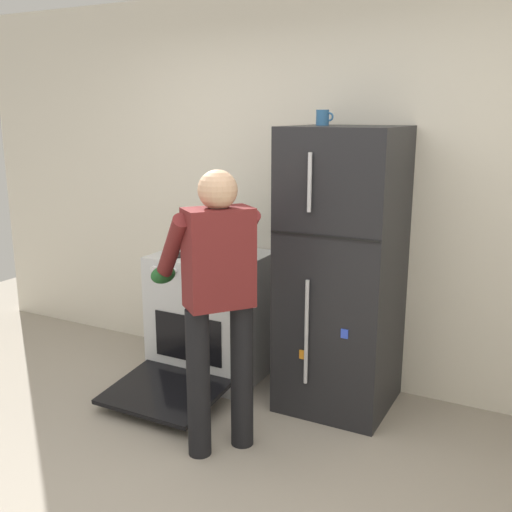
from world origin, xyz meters
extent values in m
cube|color=silver|center=(0.00, 1.95, 1.35)|extent=(6.00, 0.10, 2.70)
cube|color=black|center=(0.41, 1.57, 0.90)|extent=(0.68, 0.68, 1.81)
cube|color=black|center=(0.41, 1.23, 1.19)|extent=(0.67, 0.01, 0.01)
cylinder|color=#B7B7BC|center=(0.32, 1.20, 0.60)|extent=(0.02, 0.02, 0.66)
cylinder|color=#B7B7BC|center=(0.32, 1.20, 1.50)|extent=(0.02, 0.02, 0.34)
cube|color=orange|center=(0.29, 1.22, 0.44)|extent=(0.04, 0.01, 0.06)
cube|color=blue|center=(0.56, 1.22, 0.62)|extent=(0.04, 0.01, 0.06)
cube|color=silver|center=(-0.57, 1.57, 0.45)|extent=(0.76, 0.64, 0.91)
cube|color=black|center=(-0.57, 1.25, 0.38)|extent=(0.53, 0.01, 0.33)
cylinder|color=black|center=(-0.75, 1.43, 0.91)|extent=(0.17, 0.17, 0.01)
cylinder|color=black|center=(-0.39, 1.43, 0.91)|extent=(0.17, 0.17, 0.01)
cylinder|color=black|center=(-0.75, 1.71, 0.91)|extent=(0.17, 0.17, 0.01)
cylinder|color=black|center=(-0.39, 1.71, 0.91)|extent=(0.17, 0.17, 0.01)
cylinder|color=silver|center=(-0.83, 1.23, 0.85)|extent=(0.04, 0.03, 0.04)
cylinder|color=silver|center=(-0.66, 1.23, 0.85)|extent=(0.04, 0.03, 0.04)
cylinder|color=silver|center=(-0.48, 1.23, 0.85)|extent=(0.04, 0.03, 0.04)
cylinder|color=silver|center=(-0.31, 1.23, 0.85)|extent=(0.04, 0.03, 0.04)
cube|color=black|center=(-0.57, 0.96, 0.11)|extent=(0.72, 0.58, 0.09)
cylinder|color=black|center=(-0.07, 0.61, 0.43)|extent=(0.13, 0.13, 0.86)
cylinder|color=black|center=(0.10, 0.81, 0.43)|extent=(0.13, 0.13, 0.86)
cube|color=maroon|center=(0.01, 0.71, 1.13)|extent=(0.38, 0.41, 0.54)
sphere|color=tan|center=(0.01, 0.71, 1.49)|extent=(0.21, 0.21, 0.21)
sphere|color=#3A3A3A|center=(0.01, 0.71, 1.46)|extent=(0.15, 0.15, 0.15)
cylinder|color=maroon|center=(-0.27, 0.68, 1.15)|extent=(0.42, 0.36, 0.46)
cylinder|color=maroon|center=(-0.02, 0.99, 1.15)|extent=(0.42, 0.36, 0.46)
ellipsoid|color=#1E5123|center=(-0.42, 0.80, 0.96)|extent=(0.12, 0.18, 0.10)
ellipsoid|color=#1E5123|center=(-0.18, 1.12, 0.96)|extent=(0.12, 0.18, 0.10)
cylinder|color=#236638|center=(-0.41, 1.52, 0.97)|extent=(0.23, 0.23, 0.11)
cube|color=black|center=(-0.55, 1.52, 1.01)|extent=(0.05, 0.03, 0.02)
cube|color=black|center=(-0.27, 1.52, 1.01)|extent=(0.05, 0.03, 0.02)
cylinder|color=#2D6093|center=(0.23, 1.62, 1.85)|extent=(0.08, 0.08, 0.10)
torus|color=#2D6093|center=(0.27, 1.62, 1.86)|extent=(0.06, 0.01, 0.06)
cylinder|color=brown|center=(-0.87, 1.77, 0.99)|extent=(0.05, 0.05, 0.16)
camera|label=1|loc=(1.63, -1.93, 1.89)|focal=41.91mm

